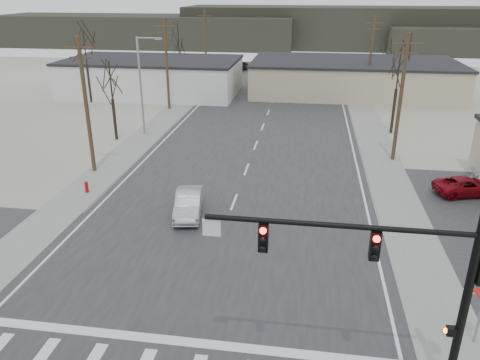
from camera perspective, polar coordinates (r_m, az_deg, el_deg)
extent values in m
plane|color=beige|center=(23.80, -3.89, -10.87)|extent=(140.00, 140.00, 0.00)
cube|color=#28282A|center=(37.05, 1.01, 1.84)|extent=(18.00, 110.00, 0.05)
cube|color=#28282A|center=(23.79, -3.89, -10.83)|extent=(90.00, 10.00, 0.04)
cube|color=gray|center=(44.15, -11.92, 4.79)|extent=(3.00, 90.00, 0.06)
cube|color=gray|center=(41.92, 16.49, 3.39)|extent=(3.00, 90.00, 0.06)
cylinder|color=black|center=(17.06, 25.69, -13.77)|extent=(0.28, 0.28, 7.20)
cylinder|color=black|center=(14.90, 11.79, -5.46)|extent=(8.40, 0.18, 0.18)
cube|color=black|center=(15.31, 16.13, -7.65)|extent=(0.32, 0.30, 1.00)
cube|color=black|center=(15.19, 2.87, -6.96)|extent=(0.32, 0.30, 1.00)
sphere|color=#FF0C05|center=(15.01, 16.33, -6.92)|extent=(0.22, 0.22, 0.22)
sphere|color=#FF0C05|center=(14.89, 2.83, -6.20)|extent=(0.22, 0.22, 0.22)
cube|color=silver|center=(15.33, -3.48, -5.84)|extent=(0.60, 0.04, 0.60)
cube|color=black|center=(17.56, 24.32, -16.44)|extent=(0.30, 0.25, 0.30)
sphere|color=#FF5905|center=(17.51, 23.83, -16.45)|extent=(0.18, 0.18, 0.18)
cylinder|color=#A50C0C|center=(33.58, -18.18, -0.97)|extent=(0.24, 0.24, 0.70)
sphere|color=#A50C0C|center=(33.43, -18.26, -0.34)|extent=(0.24, 0.24, 0.24)
cylinder|color=gray|center=(21.09, 27.06, -15.10)|extent=(0.10, 0.10, 2.10)
cube|color=silver|center=(63.78, -10.58, 12.18)|extent=(22.00, 12.00, 4.20)
cube|color=black|center=(63.43, -10.73, 14.17)|extent=(22.30, 12.30, 0.30)
cube|color=tan|center=(64.57, 13.60, 11.97)|extent=(26.00, 14.00, 4.00)
cube|color=black|center=(64.24, 13.78, 13.85)|extent=(26.30, 14.30, 0.30)
cylinder|color=#4C3823|center=(36.14, -18.20, 8.45)|extent=(0.30, 0.30, 10.00)
cube|color=#4C3823|center=(35.45, -19.04, 15.03)|extent=(2.20, 0.12, 0.12)
cube|color=#4C3823|center=(35.53, -18.90, 13.92)|extent=(1.60, 0.12, 0.12)
cylinder|color=#4C3823|center=(54.42, -8.91, 13.67)|extent=(0.30, 0.30, 10.00)
cube|color=#4C3823|center=(53.96, -9.19, 18.07)|extent=(2.20, 0.12, 0.12)
cube|color=#4C3823|center=(54.02, -9.14, 17.33)|extent=(1.60, 0.12, 0.12)
cylinder|color=#4C3823|center=(73.60, -4.22, 16.09)|extent=(0.30, 0.30, 10.00)
cube|color=#4C3823|center=(73.26, -4.32, 19.36)|extent=(2.20, 0.12, 0.12)
cube|color=#4C3823|center=(73.30, -4.31, 18.81)|extent=(1.60, 0.12, 0.12)
cylinder|color=#4C3823|center=(38.87, 18.97, 9.28)|extent=(0.30, 0.30, 10.00)
cube|color=#4C3823|center=(38.22, 19.78, 15.40)|extent=(2.20, 0.12, 0.12)
cube|color=#4C3823|center=(38.30, 19.64, 14.37)|extent=(1.60, 0.12, 0.12)
cylinder|color=#4C3823|center=(60.33, 15.60, 13.97)|extent=(0.30, 0.30, 10.00)
cube|color=#4C3823|center=(59.92, 16.04, 17.94)|extent=(2.20, 0.12, 0.12)
cube|color=#4C3823|center=(59.97, 15.96, 17.27)|extent=(1.60, 0.12, 0.12)
cylinder|color=gray|center=(45.02, -12.00, 11.01)|extent=(0.20, 0.20, 9.00)
cylinder|color=gray|center=(44.05, -11.19, 16.63)|extent=(2.00, 0.12, 0.12)
cube|color=gray|center=(43.74, -9.90, 16.61)|extent=(0.60, 0.25, 0.18)
cylinder|color=black|center=(44.53, -15.03, 7.13)|extent=(0.28, 0.28, 3.75)
cylinder|color=black|center=(43.81, -15.48, 11.38)|extent=(0.14, 0.14, 3.75)
cylinder|color=black|center=(47.36, 18.20, 7.98)|extent=(0.28, 0.28, 4.25)
cylinder|color=black|center=(46.62, 18.78, 12.52)|extent=(0.14, 0.14, 4.25)
cylinder|color=black|center=(68.81, -7.35, 13.22)|extent=(0.28, 0.28, 4.50)
cylinder|color=black|center=(68.29, -7.53, 16.58)|extent=(0.14, 0.14, 4.50)
cylinder|color=black|center=(72.99, 17.15, 12.76)|extent=(0.28, 0.28, 4.00)
cylinder|color=black|center=(72.53, 17.49, 15.56)|extent=(0.14, 0.14, 4.00)
cylinder|color=black|center=(60.58, -17.90, 11.10)|extent=(0.28, 0.28, 4.50)
cylinder|color=black|center=(59.99, -18.37, 14.89)|extent=(0.14, 0.14, 4.50)
cube|color=#333026|center=(118.57, -11.46, 17.39)|extent=(70.00, 18.00, 7.00)
cube|color=#333026|center=(116.17, 14.40, 17.55)|extent=(80.00, 18.00, 9.00)
imported|color=#91979B|center=(28.92, -6.30, -2.84)|extent=(2.23, 4.58, 1.44)
imported|color=black|center=(65.46, 8.16, 11.37)|extent=(3.16, 5.15, 1.39)
imported|color=black|center=(80.58, -0.12, 13.70)|extent=(3.08, 4.91, 1.56)
imported|color=maroon|center=(35.05, 25.94, -0.67)|extent=(4.74, 3.09, 1.21)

